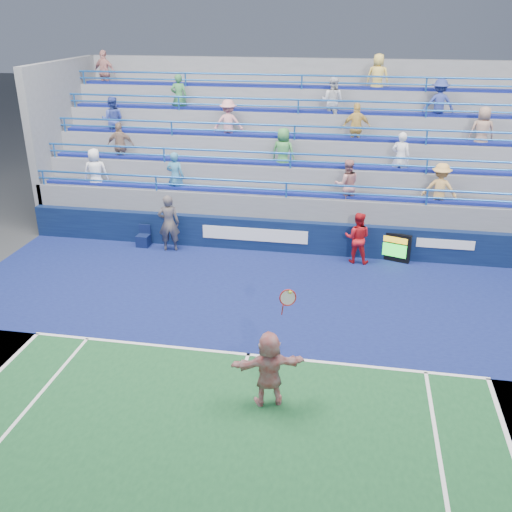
% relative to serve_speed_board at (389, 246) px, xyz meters
% --- Properties ---
extents(ground, '(120.00, 120.00, 0.00)m').
position_rel_serve_speed_board_xyz_m(ground, '(-3.47, -6.38, -0.48)').
color(ground, '#333538').
extents(sponsor_wall, '(18.00, 0.32, 1.10)m').
position_rel_serve_speed_board_xyz_m(sponsor_wall, '(-3.46, 0.12, 0.07)').
color(sponsor_wall, '#0A1439').
rests_on(sponsor_wall, ground).
extents(bleacher_stand, '(18.00, 5.60, 6.13)m').
position_rel_serve_speed_board_xyz_m(bleacher_stand, '(-3.47, 3.89, 1.07)').
color(bleacher_stand, slate).
rests_on(bleacher_stand, ground).
extents(serve_speed_board, '(1.36, 0.57, 0.96)m').
position_rel_serve_speed_board_xyz_m(serve_speed_board, '(0.00, 0.00, 0.00)').
color(serve_speed_board, black).
rests_on(serve_speed_board, ground).
extents(judge_chair, '(0.43, 0.43, 0.74)m').
position_rel_serve_speed_board_xyz_m(judge_chair, '(-8.34, -0.28, -0.24)').
color(judge_chair, '#0D1740').
rests_on(judge_chair, ground).
extents(tennis_player, '(1.62, 0.95, 2.68)m').
position_rel_serve_speed_board_xyz_m(tennis_player, '(-2.71, -8.04, 0.36)').
color(tennis_player, silver).
rests_on(tennis_player, ground).
extents(line_judge, '(0.81, 0.63, 1.96)m').
position_rel_serve_speed_board_xyz_m(line_judge, '(-7.32, -0.47, 0.50)').
color(line_judge, '#151D3A').
rests_on(line_judge, ground).
extents(ball_girl, '(0.88, 0.72, 1.70)m').
position_rel_serve_speed_board_xyz_m(ball_girl, '(-1.05, -0.36, 0.37)').
color(ball_girl, red).
rests_on(ball_girl, ground).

